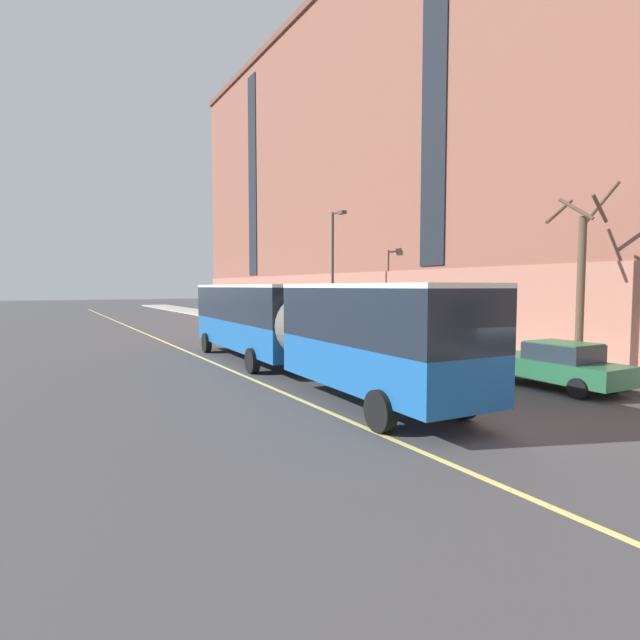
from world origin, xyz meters
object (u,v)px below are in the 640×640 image
object	(u,v)px
parked_car_darkgray_1	(426,345)
parked_car_green_6	(558,365)
fire_hydrant	(327,330)
parked_car_silver_3	(247,318)
street_tree_mid_block	(581,278)
city_bus	(291,322)
parked_car_silver_5	(296,326)
street_lamp	(334,262)

from	to	relation	value
parked_car_darkgray_1	parked_car_green_6	xyz separation A→B (m)	(0.05, -6.40, 0.00)
parked_car_green_6	fire_hydrant	distance (m)	17.92
parked_car_darkgray_1	parked_car_silver_3	xyz separation A→B (m)	(0.05, 21.57, 0.00)
street_tree_mid_block	parked_car_silver_3	bearing A→B (deg)	96.12
street_tree_mid_block	parked_car_green_6	bearing A→B (deg)	-158.47
city_bus	fire_hydrant	bearing A→B (deg)	53.59
parked_car_darkgray_1	parked_car_silver_3	distance (m)	21.57
parked_car_green_6	fire_hydrant	bearing A→B (deg)	84.74
street_tree_mid_block	parked_car_silver_5	bearing A→B (deg)	99.36
parked_car_darkgray_1	parked_car_silver_5	size ratio (longest dim) A/B	1.00
parked_car_silver_5	fire_hydrant	bearing A→B (deg)	-34.51
parked_car_silver_3	street_tree_mid_block	world-z (taller)	street_tree_mid_block
parked_car_green_6	parked_car_silver_5	bearing A→B (deg)	90.20
parked_car_silver_3	fire_hydrant	xyz separation A→B (m)	(1.64, -10.13, -0.29)
parked_car_silver_3	parked_car_green_6	world-z (taller)	same
parked_car_darkgray_1	parked_car_silver_5	xyz separation A→B (m)	(-0.02, 12.62, 0.00)
street_tree_mid_block	street_lamp	size ratio (longest dim) A/B	0.88
parked_car_green_6	street_tree_mid_block	world-z (taller)	street_tree_mid_block
parked_car_darkgray_1	street_tree_mid_block	size ratio (longest dim) A/B	0.62
city_bus	parked_car_darkgray_1	xyz separation A→B (m)	(6.49, -0.35, -1.24)
street_tree_mid_block	city_bus	bearing A→B (deg)	149.19
city_bus	street_lamp	size ratio (longest dim) A/B	2.41
street_lamp	parked_car_silver_3	bearing A→B (deg)	99.12
parked_car_silver_3	street_tree_mid_block	xyz separation A→B (m)	(2.88, -26.84, 2.93)
parked_car_green_6	street_lamp	world-z (taller)	street_lamp
street_tree_mid_block	street_lamp	distance (m)	16.10
parked_car_silver_3	fire_hydrant	distance (m)	10.26
parked_car_green_6	street_tree_mid_block	distance (m)	4.27
parked_car_silver_5	street_tree_mid_block	size ratio (longest dim) A/B	0.62
city_bus	street_lamp	xyz separation A→B (m)	(8.28, 10.40, 2.93)
parked_car_darkgray_1	street_lamp	world-z (taller)	street_lamp
street_lamp	fire_hydrant	size ratio (longest dim) A/B	11.10
city_bus	fire_hydrant	xyz separation A→B (m)	(8.18, 11.09, -1.53)
parked_car_darkgray_1	street_lamp	distance (m)	11.67
parked_car_silver_5	parked_car_green_6	world-z (taller)	same
city_bus	street_lamp	bearing A→B (deg)	51.46
parked_car_darkgray_1	parked_car_silver_3	size ratio (longest dim) A/B	1.03
parked_car_darkgray_1	fire_hydrant	bearing A→B (deg)	81.59
parked_car_darkgray_1	street_lamp	bearing A→B (deg)	80.53
parked_car_silver_3	parked_car_green_6	distance (m)	27.97
parked_car_darkgray_1	parked_car_green_6	distance (m)	6.40
parked_car_darkgray_1	street_tree_mid_block	distance (m)	6.70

